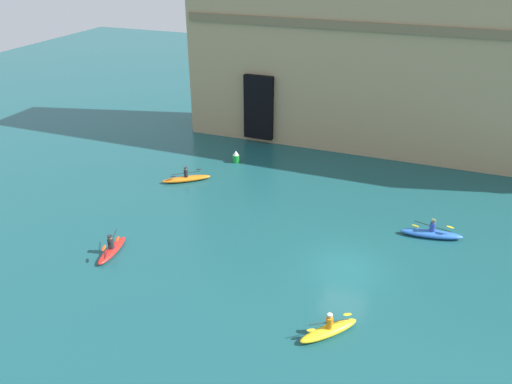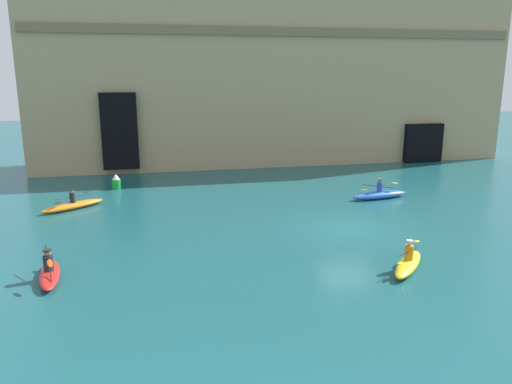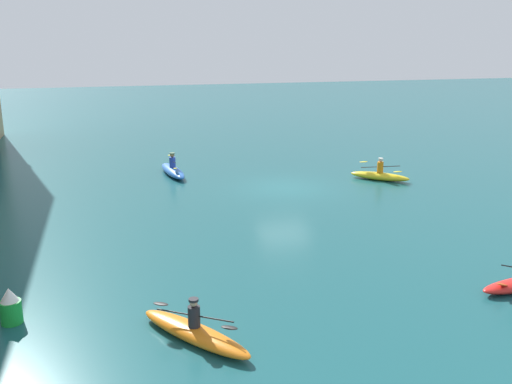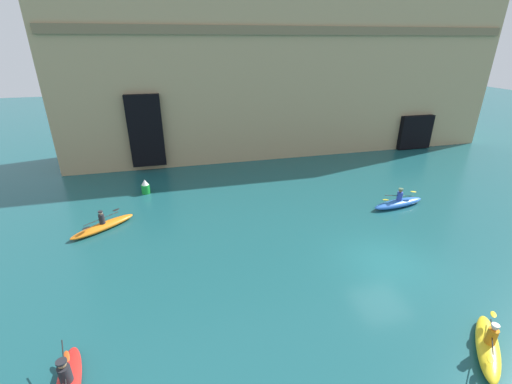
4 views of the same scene
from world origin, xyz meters
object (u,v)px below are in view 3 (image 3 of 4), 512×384
(kayak_orange, at_px, (195,332))
(marker_buoy, at_px, (10,307))
(kayak_blue, at_px, (173,170))
(kayak_yellow, at_px, (380,175))

(kayak_orange, distance_m, marker_buoy, 4.84)
(kayak_blue, distance_m, kayak_yellow, 10.71)
(kayak_blue, bearing_deg, kayak_yellow, 60.98)
(kayak_yellow, bearing_deg, marker_buoy, 76.48)
(kayak_blue, bearing_deg, marker_buoy, -29.91)
(kayak_blue, height_order, kayak_yellow, kayak_blue)
(kayak_blue, xyz_separation_m, kayak_yellow, (-3.74, -10.04, -0.01))
(kayak_blue, relative_size, marker_buoy, 3.77)
(kayak_blue, distance_m, marker_buoy, 16.08)
(marker_buoy, bearing_deg, kayak_yellow, -54.71)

